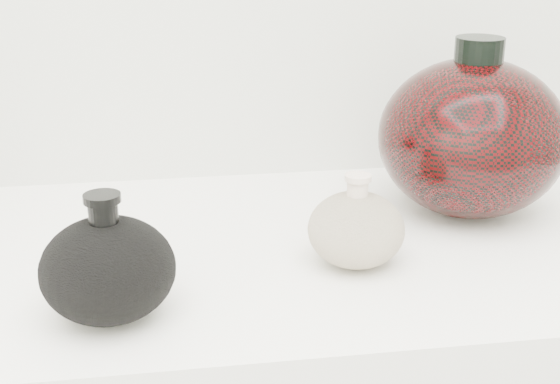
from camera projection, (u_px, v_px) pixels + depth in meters
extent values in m
cube|color=white|center=(240.00, 257.00, 0.92)|extent=(1.20, 0.50, 0.03)
ellipsoid|color=black|center=(108.00, 270.00, 0.74)|extent=(0.16, 0.16, 0.10)
cylinder|color=black|center=(103.00, 213.00, 0.72)|extent=(0.04, 0.04, 0.03)
cylinder|color=black|center=(102.00, 198.00, 0.71)|extent=(0.04, 0.04, 0.01)
ellipsoid|color=#C2AC95|center=(356.00, 230.00, 0.85)|extent=(0.14, 0.14, 0.08)
cylinder|color=beige|center=(358.00, 189.00, 0.83)|extent=(0.03, 0.03, 0.03)
cylinder|color=beige|center=(358.00, 178.00, 0.83)|extent=(0.04, 0.04, 0.01)
ellipsoid|color=black|center=(472.00, 138.00, 0.98)|extent=(0.28, 0.28, 0.20)
cylinder|color=black|center=(479.00, 53.00, 0.94)|extent=(0.07, 0.07, 0.04)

